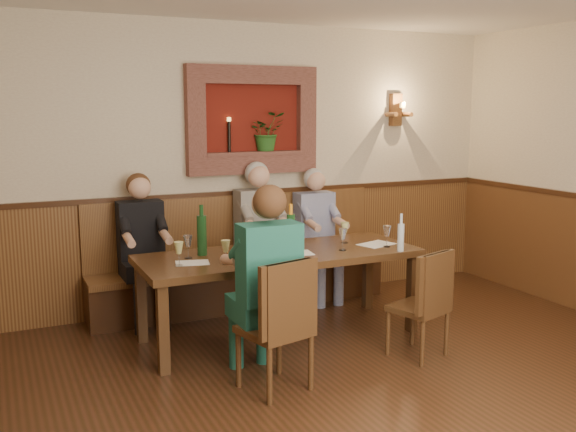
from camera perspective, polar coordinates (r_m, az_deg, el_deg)
name	(u,v)px	position (r m, az deg, el deg)	size (l,w,h in m)	color
ground_plane	(404,431)	(4.23, 10.24, -18.29)	(6.00, 6.00, 0.00)	black
room_shell	(414,122)	(3.75, 11.10, 8.22)	(6.04, 6.04, 2.82)	#C4B194
wainscoting	(407,340)	(3.99, 10.49, -10.81)	(6.02, 6.02, 1.15)	#4F2D16
wall_niche	(256,125)	(6.46, -2.82, 8.12)	(1.36, 0.30, 1.06)	#61150D
wall_sconce	(397,111)	(7.23, 9.63, 9.23)	(0.25, 0.20, 0.35)	#4F2D16
dining_table	(280,261)	(5.51, -0.72, -4.00)	(2.40, 0.90, 0.75)	#392111
bench	(241,275)	(6.44, -4.19, -5.22)	(3.00, 0.45, 1.11)	#381E0F
chair_near_left	(276,352)	(4.59, -1.06, -11.97)	(0.51, 0.51, 0.96)	#392111
chair_near_right	(419,325)	(5.30, 11.61, -9.50)	(0.49, 0.49, 0.87)	#392111
person_bench_left	(144,263)	(6.01, -12.71, -4.10)	(0.40, 0.50, 1.39)	black
person_bench_mid	(261,248)	(6.34, -2.39, -2.89)	(0.43, 0.53, 1.45)	#625D59
person_bench_right	(318,247)	(6.61, 2.66, -2.73)	(0.39, 0.48, 1.36)	navy
person_chair_front	(264,300)	(4.66, -2.11, -7.49)	(0.43, 0.53, 1.45)	#19565A
spittoon_bucket	(268,239)	(5.42, -1.77, -2.06)	(0.22, 0.22, 0.25)	#B3230B
wine_bottle_green_a	(291,231)	(5.55, 0.25, -1.34)	(0.09, 0.09, 0.40)	#19471E
wine_bottle_green_b	(202,234)	(5.40, -7.66, -1.62)	(0.09, 0.09, 0.43)	#19471E
water_bottle	(401,236)	(5.59, 9.99, -1.80)	(0.06, 0.06, 0.33)	silver
tasting_sheet_a	(192,263)	(5.17, -8.50, -4.14)	(0.26, 0.19, 0.00)	white
tasting_sheet_b	(295,253)	(5.44, 0.64, -3.33)	(0.29, 0.21, 0.00)	white
tasting_sheet_c	(376,244)	(5.86, 7.87, -2.49)	(0.32, 0.23, 0.00)	white
tasting_sheet_d	(265,262)	(5.14, -2.08, -4.12)	(0.25, 0.18, 0.00)	white
wine_glass_0	(279,251)	(5.10, -0.76, -3.12)	(0.08, 0.08, 0.19)	#D0D37E
wine_glass_1	(297,237)	(5.64, 0.84, -1.91)	(0.08, 0.08, 0.19)	#D0D37E
wine_glass_2	(343,239)	(5.57, 4.88, -2.09)	(0.08, 0.08, 0.19)	white
wine_glass_3	(179,254)	(5.07, -9.67, -3.33)	(0.08, 0.08, 0.19)	#D0D37E
wine_glass_4	(245,243)	(5.39, -3.84, -2.45)	(0.08, 0.08, 0.19)	white
wine_glass_5	(345,233)	(5.88, 5.06, -1.47)	(0.08, 0.08, 0.19)	#D0D37E
wine_glass_6	(188,247)	(5.32, -8.87, -2.72)	(0.08, 0.08, 0.19)	white
wine_glass_7	(282,246)	(5.27, -0.53, -2.72)	(0.08, 0.08, 0.19)	#D0D37E
wine_glass_8	(387,236)	(5.75, 8.78, -1.79)	(0.08, 0.08, 0.19)	white
wine_glass_9	(226,252)	(5.08, -5.55, -3.21)	(0.08, 0.08, 0.19)	#D0D37E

